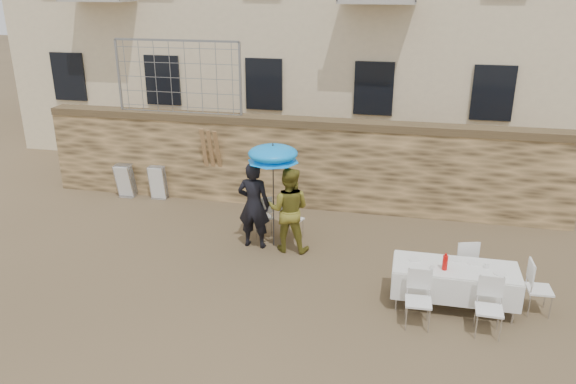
% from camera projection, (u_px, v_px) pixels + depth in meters
% --- Properties ---
extents(ground, '(80.00, 80.00, 0.00)m').
position_uv_depth(ground, '(238.00, 309.00, 9.75)').
color(ground, brown).
rests_on(ground, ground).
extents(stone_wall, '(13.00, 0.50, 2.20)m').
position_uv_depth(stone_wall, '(297.00, 163.00, 13.92)').
color(stone_wall, olive).
rests_on(stone_wall, ground).
extents(chain_link_fence, '(3.20, 0.06, 1.80)m').
position_uv_depth(chain_link_fence, '(178.00, 78.00, 13.83)').
color(chain_link_fence, gray).
rests_on(chain_link_fence, stone_wall).
extents(man_suit, '(0.70, 0.48, 1.89)m').
position_uv_depth(man_suit, '(254.00, 205.00, 11.74)').
color(man_suit, black).
rests_on(man_suit, ground).
extents(woman_dress, '(0.89, 0.70, 1.82)m').
position_uv_depth(woman_dress, '(289.00, 210.00, 11.60)').
color(woman_dress, '#A29731').
rests_on(woman_dress, ground).
extents(umbrella, '(1.06, 1.06, 2.12)m').
position_uv_depth(umbrella, '(273.00, 157.00, 11.38)').
color(umbrella, '#3F3F44').
rests_on(umbrella, ground).
extents(couple_chair_left, '(0.67, 0.67, 0.96)m').
position_uv_depth(couple_chair_left, '(261.00, 215.00, 12.41)').
color(couple_chair_left, white).
rests_on(couple_chair_left, ground).
extents(couple_chair_right, '(0.63, 0.63, 0.96)m').
position_uv_depth(couple_chair_right, '(292.00, 218.00, 12.27)').
color(couple_chair_right, white).
rests_on(couple_chair_right, ground).
extents(banquet_table, '(2.10, 0.85, 0.78)m').
position_uv_depth(banquet_table, '(456.00, 269.00, 9.59)').
color(banquet_table, white).
rests_on(banquet_table, ground).
extents(soda_bottle, '(0.09, 0.09, 0.26)m').
position_uv_depth(soda_bottle, '(445.00, 263.00, 9.43)').
color(soda_bottle, red).
rests_on(soda_bottle, banquet_table).
extents(table_chair_front_left, '(0.50, 0.50, 0.96)m').
position_uv_depth(table_chair_front_left, '(418.00, 300.00, 9.11)').
color(table_chair_front_left, white).
rests_on(table_chair_front_left, ground).
extents(table_chair_front_right, '(0.49, 0.49, 0.96)m').
position_uv_depth(table_chair_front_right, '(489.00, 308.00, 8.89)').
color(table_chair_front_right, white).
rests_on(table_chair_front_right, ground).
extents(table_chair_back, '(0.59, 0.59, 0.96)m').
position_uv_depth(table_chair_back, '(463.00, 262.00, 10.37)').
color(table_chair_back, white).
rests_on(table_chair_back, ground).
extents(table_chair_side, '(0.50, 0.50, 0.96)m').
position_uv_depth(table_chair_side, '(540.00, 288.00, 9.48)').
color(table_chair_side, white).
rests_on(table_chair_side, ground).
extents(chair_stack_left, '(0.46, 0.40, 0.92)m').
position_uv_depth(chair_stack_left, '(128.00, 179.00, 14.77)').
color(chair_stack_left, white).
rests_on(chair_stack_left, ground).
extents(chair_stack_right, '(0.46, 0.32, 0.92)m').
position_uv_depth(chair_stack_right, '(159.00, 181.00, 14.58)').
color(chair_stack_right, white).
rests_on(chair_stack_right, ground).
extents(wood_planks, '(0.70, 0.20, 2.00)m').
position_uv_depth(wood_planks, '(218.00, 165.00, 14.13)').
color(wood_planks, '#A37749').
rests_on(wood_planks, ground).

